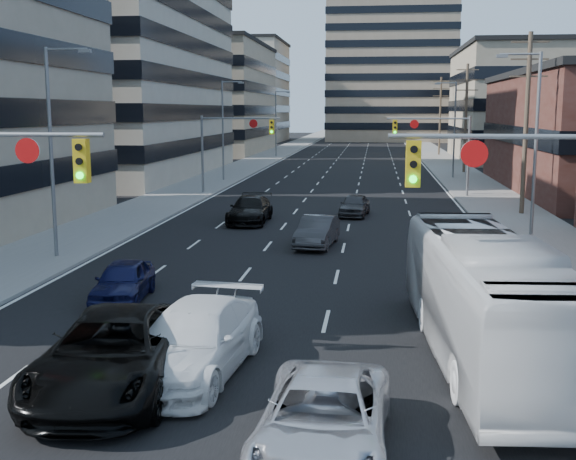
# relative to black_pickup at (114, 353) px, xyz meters

# --- Properties ---
(road_surface) EXTENTS (18.00, 300.00, 0.02)m
(road_surface) POSITION_rel_black_pickup_xyz_m (2.68, 124.05, -0.88)
(road_surface) COLOR black
(road_surface) RESTS_ON ground
(sidewalk_left) EXTENTS (5.00, 300.00, 0.15)m
(sidewalk_left) POSITION_rel_black_pickup_xyz_m (-8.82, 124.05, -0.82)
(sidewalk_left) COLOR slate
(sidewalk_left) RESTS_ON ground
(sidewalk_right) EXTENTS (5.00, 300.00, 0.15)m
(sidewalk_right) POSITION_rel_black_pickup_xyz_m (14.18, 124.05, -0.82)
(sidewalk_right) COLOR slate
(sidewalk_right) RESTS_ON ground
(office_left_mid) EXTENTS (26.00, 34.00, 28.00)m
(office_left_mid) POSITION_rel_black_pickup_xyz_m (-24.32, 54.05, 13.11)
(office_left_mid) COLOR #ADA089
(office_left_mid) RESTS_ON ground
(office_left_far) EXTENTS (20.00, 30.00, 16.00)m
(office_left_far) POSITION_rel_black_pickup_xyz_m (-21.32, 94.05, 7.11)
(office_left_far) COLOR gray
(office_left_far) RESTS_ON ground
(office_right_far) EXTENTS (22.00, 28.00, 14.00)m
(office_right_far) POSITION_rel_black_pickup_xyz_m (27.68, 82.05, 6.11)
(office_right_far) COLOR gray
(office_right_far) RESTS_ON ground
(apartment_tower) EXTENTS (26.00, 26.00, 58.00)m
(apartment_tower) POSITION_rel_black_pickup_xyz_m (8.68, 144.05, 28.11)
(apartment_tower) COLOR gray
(apartment_tower) RESTS_ON ground
(bg_block_left) EXTENTS (24.00, 24.00, 20.00)m
(bg_block_left) POSITION_rel_black_pickup_xyz_m (-25.32, 134.05, 9.11)
(bg_block_left) COLOR #ADA089
(bg_block_left) RESTS_ON ground
(bg_block_right) EXTENTS (22.00, 22.00, 12.00)m
(bg_block_right) POSITION_rel_black_pickup_xyz_m (34.68, 124.05, 5.11)
(bg_block_right) COLOR gray
(bg_block_right) RESTS_ON ground
(signal_near_right) EXTENTS (6.59, 0.33, 6.00)m
(signal_near_right) POSITION_rel_black_pickup_xyz_m (10.14, 2.05, 3.43)
(signal_near_right) COLOR slate
(signal_near_right) RESTS_ON ground
(signal_far_left) EXTENTS (6.09, 0.33, 6.00)m
(signal_far_left) POSITION_rel_black_pickup_xyz_m (-5.00, 39.05, 3.41)
(signal_far_left) COLOR slate
(signal_far_left) RESTS_ON ground
(signal_far_right) EXTENTS (6.09, 0.33, 6.00)m
(signal_far_right) POSITION_rel_black_pickup_xyz_m (10.37, 39.05, 3.41)
(signal_far_right) COLOR slate
(signal_far_right) RESTS_ON ground
(utility_pole_block) EXTENTS (2.20, 0.28, 11.00)m
(utility_pole_block) POSITION_rel_black_pickup_xyz_m (14.88, 30.05, 4.88)
(utility_pole_block) COLOR #4C3D2D
(utility_pole_block) RESTS_ON ground
(utility_pole_midblock) EXTENTS (2.20, 0.28, 11.00)m
(utility_pole_midblock) POSITION_rel_black_pickup_xyz_m (14.88, 60.05, 4.88)
(utility_pole_midblock) COLOR #4C3D2D
(utility_pole_midblock) RESTS_ON ground
(utility_pole_distant) EXTENTS (2.20, 0.28, 11.00)m
(utility_pole_distant) POSITION_rel_black_pickup_xyz_m (14.88, 90.05, 4.88)
(utility_pole_distant) COLOR #4C3D2D
(utility_pole_distant) RESTS_ON ground
(streetlight_left_near) EXTENTS (2.03, 0.22, 9.00)m
(streetlight_left_near) POSITION_rel_black_pickup_xyz_m (-7.66, 14.05, 4.16)
(streetlight_left_near) COLOR slate
(streetlight_left_near) RESTS_ON ground
(streetlight_left_mid) EXTENTS (2.03, 0.22, 9.00)m
(streetlight_left_mid) POSITION_rel_black_pickup_xyz_m (-7.66, 49.05, 4.16)
(streetlight_left_mid) COLOR slate
(streetlight_left_mid) RESTS_ON ground
(streetlight_left_far) EXTENTS (2.03, 0.22, 9.00)m
(streetlight_left_far) POSITION_rel_black_pickup_xyz_m (-7.66, 84.05, 4.16)
(streetlight_left_far) COLOR slate
(streetlight_left_far) RESTS_ON ground
(streetlight_right_near) EXTENTS (2.03, 0.22, 9.00)m
(streetlight_right_near) POSITION_rel_black_pickup_xyz_m (13.02, 19.05, 4.16)
(streetlight_right_near) COLOR slate
(streetlight_right_near) RESTS_ON ground
(streetlight_right_far) EXTENTS (2.03, 0.22, 9.00)m
(streetlight_right_far) POSITION_rel_black_pickup_xyz_m (13.02, 54.05, 4.16)
(streetlight_right_far) COLOR slate
(streetlight_right_far) RESTS_ON ground
(black_pickup) EXTENTS (3.49, 6.65, 1.79)m
(black_pickup) POSITION_rel_black_pickup_xyz_m (0.00, 0.00, 0.00)
(black_pickup) COLOR black
(black_pickup) RESTS_ON ground
(white_van) EXTENTS (2.97, 6.04, 1.69)m
(white_van) POSITION_rel_black_pickup_xyz_m (1.58, 1.26, -0.05)
(white_van) COLOR silver
(white_van) RESTS_ON ground
(silver_suv) EXTENTS (2.57, 5.27, 1.44)m
(silver_suv) POSITION_rel_black_pickup_xyz_m (5.03, -2.64, -0.17)
(silver_suv) COLOR silver
(silver_suv) RESTS_ON ground
(transit_bus) EXTENTS (3.59, 11.84, 3.25)m
(transit_bus) POSITION_rel_black_pickup_xyz_m (8.81, 3.27, 0.73)
(transit_bus) COLOR silver
(transit_bus) RESTS_ON ground
(sedan_blue) EXTENTS (2.02, 4.19, 1.38)m
(sedan_blue) POSITION_rel_black_pickup_xyz_m (-2.52, 7.67, -0.20)
(sedan_blue) COLOR #0D1037
(sedan_blue) RESTS_ON ground
(sedan_grey_center) EXTENTS (1.98, 4.48, 1.43)m
(sedan_grey_center) POSITION_rel_black_pickup_xyz_m (3.22, 18.36, -0.18)
(sedan_grey_center) COLOR #303033
(sedan_grey_center) RESTS_ON ground
(sedan_black_far) EXTENTS (2.13, 5.25, 1.52)m
(sedan_black_far) POSITION_rel_black_pickup_xyz_m (-1.20, 25.19, -0.13)
(sedan_black_far) COLOR black
(sedan_black_far) RESTS_ON ground
(sedan_grey_right) EXTENTS (2.01, 4.11, 1.35)m
(sedan_grey_right) POSITION_rel_black_pickup_xyz_m (4.68, 28.57, -0.22)
(sedan_grey_right) COLOR #333336
(sedan_grey_right) RESTS_ON ground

